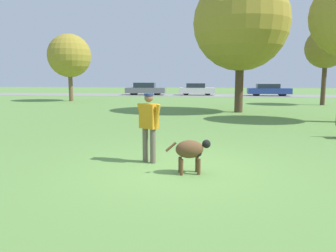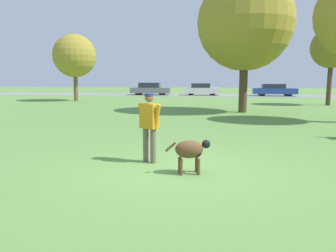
{
  "view_description": "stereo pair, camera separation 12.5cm",
  "coord_description": "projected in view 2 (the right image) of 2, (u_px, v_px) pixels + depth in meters",
  "views": [
    {
      "loc": [
        0.69,
        -6.71,
        1.9
      ],
      "look_at": [
        -0.17,
        0.06,
        0.9
      ],
      "focal_mm": 35.0,
      "sensor_mm": 36.0,
      "label": 1
    },
    {
      "loc": [
        0.82,
        -6.69,
        1.9
      ],
      "look_at": [
        -0.17,
        0.06,
        0.9
      ],
      "focal_mm": 35.0,
      "sensor_mm": 36.0,
      "label": 2
    }
  ],
  "objects": [
    {
      "name": "far_road_strip",
      "position": [
        209.0,
        95.0,
        36.3
      ],
      "size": [
        120.0,
        6.0,
        0.01
      ],
      "color": "gray",
      "rests_on": "ground_plane"
    },
    {
      "name": "frisbee",
      "position": [
        189.0,
        152.0,
        8.48
      ],
      "size": [
        0.24,
        0.24,
        0.02
      ],
      "color": "orange",
      "rests_on": "ground_plane"
    },
    {
      "name": "tree_far_right",
      "position": [
        332.0,
        48.0,
        22.52
      ],
      "size": [
        2.83,
        2.83,
        5.41
      ],
      "color": "#4C3826",
      "rests_on": "ground_plane"
    },
    {
      "name": "dog",
      "position": [
        191.0,
        150.0,
        6.51
      ],
      "size": [
        0.91,
        0.48,
        0.68
      ],
      "rotation": [
        0.0,
        0.0,
        0.23
      ],
      "color": "brown",
      "rests_on": "ground_plane"
    },
    {
      "name": "person",
      "position": [
        149.0,
        122.0,
        7.34
      ],
      "size": [
        0.62,
        0.42,
        1.57
      ],
      "rotation": [
        0.0,
        0.0,
        -0.54
      ],
      "color": "#665B4C",
      "rests_on": "ground_plane"
    },
    {
      "name": "ground_plane",
      "position": [
        176.0,
        168.0,
        6.94
      ],
      "size": [
        120.0,
        120.0,
        0.0
      ],
      "primitive_type": "plane",
      "color": "#608C42"
    },
    {
      "name": "tree_mid_center",
      "position": [
        245.0,
        23.0,
        17.64
      ],
      "size": [
        5.19,
        5.19,
        7.47
      ],
      "color": "#4C3826",
      "rests_on": "ground_plane"
    },
    {
      "name": "parked_car_blue",
      "position": [
        274.0,
        90.0,
        34.89
      ],
      "size": [
        4.54,
        1.76,
        1.3
      ],
      "rotation": [
        0.0,
        0.0,
        -0.02
      ],
      "color": "#284293",
      "rests_on": "ground_plane"
    },
    {
      "name": "parked_car_white",
      "position": [
        202.0,
        89.0,
        36.49
      ],
      "size": [
        3.94,
        1.7,
        1.33
      ],
      "rotation": [
        0.0,
        0.0,
        0.0
      ],
      "color": "white",
      "rests_on": "ground_plane"
    },
    {
      "name": "tree_far_left",
      "position": [
        75.0,
        56.0,
        26.98
      ],
      "size": [
        3.52,
        3.52,
        5.49
      ],
      "color": "brown",
      "rests_on": "ground_plane"
    },
    {
      "name": "parked_car_grey",
      "position": [
        150.0,
        89.0,
        37.08
      ],
      "size": [
        4.55,
        2.0,
        1.39
      ],
      "rotation": [
        0.0,
        0.0,
        0.05
      ],
      "color": "slate",
      "rests_on": "ground_plane"
    }
  ]
}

